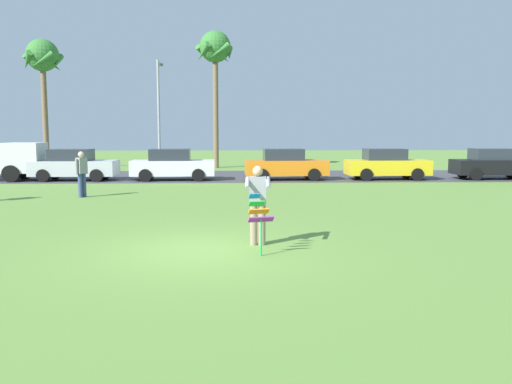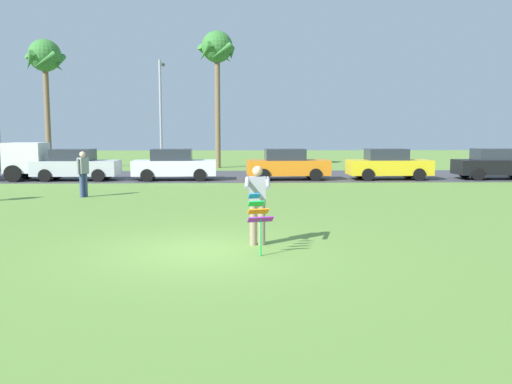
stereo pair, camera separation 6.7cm
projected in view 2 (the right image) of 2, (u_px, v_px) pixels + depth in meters
The scene contains 13 objects.
ground_plane at pixel (201, 250), 10.94m from camera, with size 120.00×120.00×0.00m, color olive.
road_strip at pixel (225, 176), 29.36m from camera, with size 120.00×8.00×0.01m, color #424247.
person_kite_flyer at pixel (257, 202), 11.35m from camera, with size 0.55×0.67×1.73m.
kite_held at pixel (258, 214), 10.52m from camera, with size 0.53×0.70×1.21m.
parked_car_silver at pixel (76, 165), 26.65m from camera, with size 4.21×1.86×1.60m.
parked_car_white at pixel (174, 165), 26.81m from camera, with size 4.26×1.95×1.60m.
parked_car_orange at pixel (287, 165), 26.99m from camera, with size 4.26×1.96×1.60m.
parked_car_yellow at pixel (388, 165), 27.16m from camera, with size 4.23×1.88×1.60m.
parked_car_black at pixel (496, 164), 27.34m from camera, with size 4.23×1.90×1.60m.
palm_tree_left_near at pixel (45, 61), 34.49m from camera, with size 2.58×2.71×8.51m.
palm_tree_right_near at pixel (217, 53), 35.29m from camera, with size 2.58×2.71×9.20m.
streetlight_pole at pixel (161, 108), 33.69m from camera, with size 0.24×1.65×7.00m.
person_walker_far at pixel (83, 173), 19.83m from camera, with size 0.37×0.50×1.73m.
Camera 2 is at (0.80, -10.77, 2.45)m, focal length 36.89 mm.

